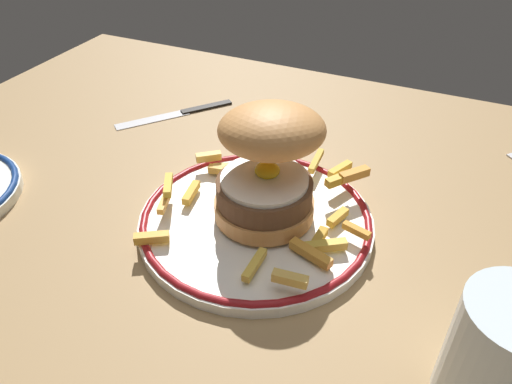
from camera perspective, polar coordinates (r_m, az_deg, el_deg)
name	(u,v)px	position (r cm, az deg, el deg)	size (l,w,h in cm)	color
ground_plane	(290,265)	(51.60, 3.99, -8.55)	(117.62, 88.13, 4.00)	#9A794F
dinner_plate	(256,220)	(52.46, 0.00, -3.28)	(25.02, 25.02, 1.60)	white
burger	(268,160)	(49.28, 1.45, 3.73)	(14.85, 15.14, 12.65)	#CD8A49
fries_pile	(272,206)	(51.48, 1.92, -1.64)	(23.04, 22.66, 2.98)	gold
water_glass	(500,364)	(40.40, 26.53, -17.47)	(7.74, 7.74, 10.16)	silver
knife	(185,111)	(75.15, -8.32, 9.30)	(12.58, 14.87, 0.70)	black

